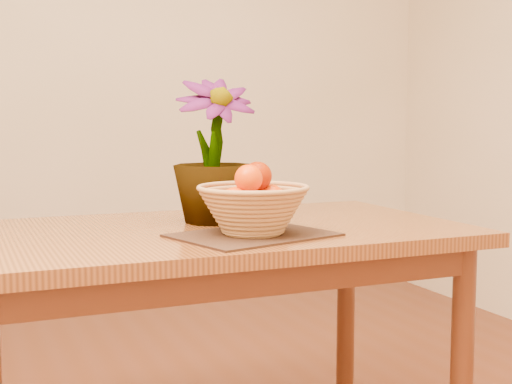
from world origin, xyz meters
name	(u,v)px	position (x,y,z in m)	size (l,w,h in m)	color
wall_back	(87,61)	(0.00, 2.25, 1.35)	(4.00, 0.02, 2.70)	#FCE3C0
table	(213,258)	(0.00, 0.30, 0.66)	(1.40, 0.80, 0.75)	brown
placemat	(253,235)	(0.05, 0.12, 0.75)	(0.39, 0.29, 0.01)	#3B2515
wicker_basket	(253,211)	(0.05, 0.12, 0.81)	(0.29, 0.29, 0.12)	#B57A4B
orange_pile	(254,191)	(0.05, 0.12, 0.87)	(0.19, 0.19, 0.14)	#DA3A03
potted_plant	(214,150)	(0.04, 0.39, 0.96)	(0.24, 0.24, 0.42)	#154A15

